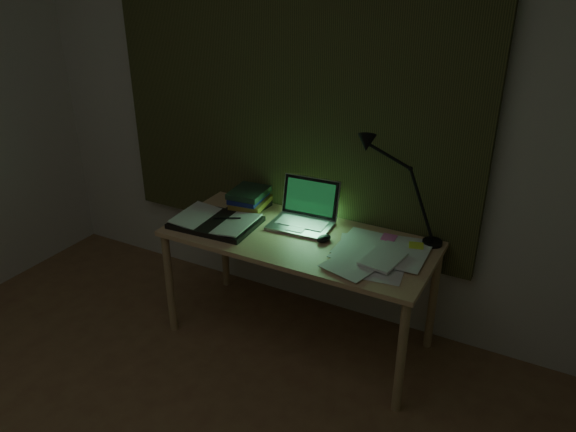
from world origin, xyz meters
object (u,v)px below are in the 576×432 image
open_textbook (216,221)px  desk_lamp (438,195)px  laptop (301,207)px  loose_papers (374,256)px  book_stack (249,199)px  desk (298,289)px

open_textbook → desk_lamp: 1.18m
laptop → loose_papers: 0.50m
loose_papers → desk_lamp: 0.44m
book_stack → desk_lamp: size_ratio=0.41×
desk → desk_lamp: 0.91m
laptop → desk_lamp: 0.72m
desk_lamp → loose_papers: bearing=-115.1°
open_textbook → desk_lamp: (1.11, 0.34, 0.25)m
laptop → book_stack: (-0.37, 0.07, -0.06)m
loose_papers → laptop: bearing=164.5°
open_textbook → desk: bearing=7.2°
desk_lamp → book_stack: bearing=-163.0°
open_textbook → desk_lamp: desk_lamp is taller
open_textbook → desk_lamp: size_ratio=0.82×
loose_papers → desk: bearing=176.7°
laptop → loose_papers: size_ratio=0.95×
open_textbook → laptop: bearing=21.2°
desk → laptop: bearing=113.0°
open_textbook → loose_papers: size_ratio=1.15×
open_textbook → book_stack: book_stack is taller
book_stack → loose_papers: book_stack is taller
desk → open_textbook: open_textbook is taller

